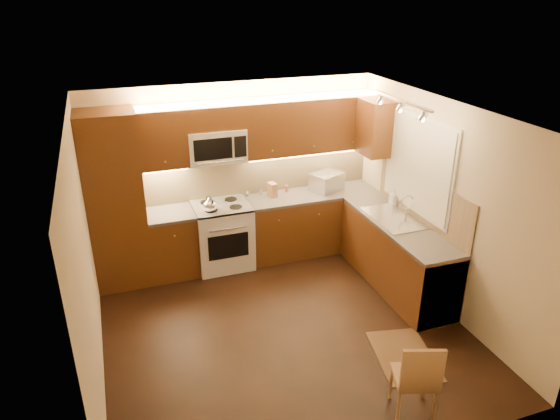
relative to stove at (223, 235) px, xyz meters
name	(u,v)px	position (x,y,z in m)	size (l,w,h in m)	color
floor	(284,328)	(0.30, -1.68, -0.46)	(4.00, 4.00, 0.01)	black
ceiling	(284,116)	(0.30, -1.68, 2.04)	(4.00, 4.00, 0.01)	beige
wall_back	(236,172)	(0.30, 0.32, 0.79)	(4.00, 0.01, 2.50)	#C3B18F
wall_front	(377,347)	(0.30, -3.67, 0.79)	(4.00, 0.01, 2.50)	#C3B18F
wall_left	(85,263)	(-1.70, -1.68, 0.79)	(0.01, 4.00, 2.50)	#C3B18F
wall_right	(443,207)	(2.30, -1.68, 0.79)	(0.01, 4.00, 2.50)	#C3B18F
pantry	(115,202)	(-1.35, 0.02, 0.69)	(0.70, 0.60, 2.30)	#4E2510
base_cab_back_left	(173,244)	(-0.69, 0.02, -0.03)	(0.62, 0.60, 0.86)	#4E2510
counter_back_left	(170,214)	(-0.69, 0.02, 0.42)	(0.62, 0.60, 0.04)	#33302E
base_cab_back_right	(311,223)	(1.34, 0.02, -0.03)	(1.92, 0.60, 0.86)	#4E2510
counter_back_right	(312,195)	(1.34, 0.02, 0.42)	(1.92, 0.60, 0.04)	#33302E
base_cab_right	(396,256)	(2.00, -1.28, -0.03)	(0.60, 2.00, 0.86)	#4E2510
counter_right	(400,225)	(2.00, -1.28, 0.42)	(0.60, 2.00, 0.04)	#33302E
dishwasher	(428,283)	(2.00, -1.98, -0.03)	(0.58, 0.60, 0.84)	silver
backsplash_back	(260,173)	(0.65, 0.31, 0.74)	(3.30, 0.02, 0.60)	tan
backsplash_right	(422,198)	(2.29, -1.28, 0.74)	(0.02, 2.00, 0.60)	tan
upper_cab_back_left	(162,138)	(-0.69, 0.15, 1.42)	(0.62, 0.35, 0.75)	#4E2510
upper_cab_back_right	(310,125)	(1.34, 0.15, 1.42)	(1.92, 0.35, 0.75)	#4E2510
upper_cab_bridge	(214,117)	(0.00, 0.15, 1.63)	(0.76, 0.35, 0.31)	#4E2510
upper_cab_right_corner	(375,127)	(2.12, -0.28, 1.42)	(0.35, 0.50, 0.75)	#4E2510
stove	(223,235)	(0.00, 0.00, 0.00)	(0.76, 0.65, 0.92)	silver
microwave	(216,145)	(0.00, 0.14, 1.26)	(0.76, 0.38, 0.44)	silver
window_frame	(419,165)	(2.29, -1.12, 1.14)	(0.03, 1.44, 1.24)	silver
window_blinds	(417,165)	(2.27, -1.12, 1.14)	(0.02, 1.36, 1.16)	silver
sink	(394,213)	(2.00, -1.12, 0.52)	(0.52, 0.86, 0.15)	silver
faucet	(407,206)	(2.18, -1.12, 0.59)	(0.20, 0.04, 0.30)	silver
track_light_bar	(401,100)	(1.85, -1.27, 2.00)	(0.04, 1.20, 0.03)	silver
kettle	(210,204)	(-0.18, -0.15, 0.57)	(0.19, 0.19, 0.22)	silver
toaster_oven	(327,182)	(1.59, 0.07, 0.57)	(0.44, 0.33, 0.26)	silver
knife_block	(272,190)	(0.77, 0.11, 0.54)	(0.09, 0.15, 0.20)	#977044
spice_jar_a	(260,191)	(0.63, 0.24, 0.49)	(0.05, 0.05, 0.10)	silver
spice_jar_b	(273,192)	(0.80, 0.14, 0.49)	(0.05, 0.05, 0.09)	olive
spice_jar_c	(248,193)	(0.44, 0.22, 0.49)	(0.04, 0.04, 0.10)	silver
spice_jar_d	(287,189)	(1.02, 0.20, 0.49)	(0.05, 0.05, 0.10)	#97552D
soap_bottle	(394,197)	(2.24, -0.71, 0.55)	(0.10, 0.10, 0.21)	white
rug	(404,356)	(1.35, -2.58, -0.45)	(0.59, 0.89, 0.01)	black
dining_chair	(415,375)	(0.99, -3.26, -0.04)	(0.37, 0.37, 0.84)	#977044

